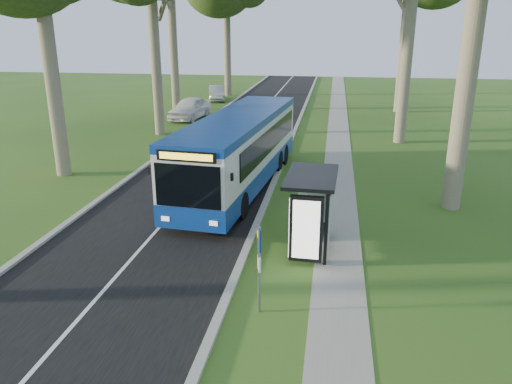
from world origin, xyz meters
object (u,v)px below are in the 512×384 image
car_white (190,108)px  car_silver (217,93)px  bus (240,151)px  bus_shelter (315,201)px  litter_bin (310,187)px  bus_stop_sign (259,260)px

car_white → car_silver: car_white is taller
car_white → car_silver: size_ratio=1.17×
bus → bus_shelter: bearing=-55.2°
litter_bin → car_silver: car_silver is taller
bus_shelter → litter_bin: (-0.38, 5.52, -1.32)m
litter_bin → car_silver: size_ratio=0.21×
litter_bin → bus: bearing=163.6°
bus_shelter → car_white: (-10.78, 23.10, -0.93)m
bus_shelter → car_silver: bus_shelter is taller
bus_stop_sign → car_silver: 38.45m
bus_stop_sign → car_white: 28.55m
bus_shelter → litter_bin: bus_shelter is taller
bus → car_white: size_ratio=2.55×
car_white → bus_shelter: bearing=-57.4°
bus_shelter → car_silver: bearing=110.6°
litter_bin → car_white: car_white is taller
litter_bin → car_white: 20.43m
car_white → car_silver: (-0.24, 10.28, -0.15)m
car_white → car_silver: 10.28m
bus → car_white: bus is taller
car_silver → bus_shelter: bearing=-85.9°
bus_stop_sign → litter_bin: (0.83, 9.30, -1.03)m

